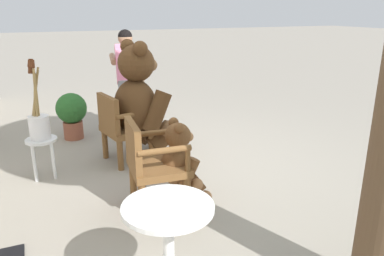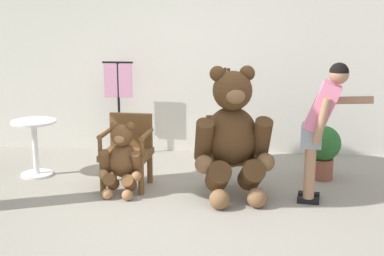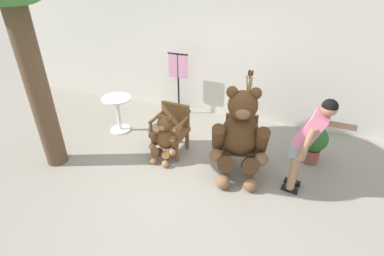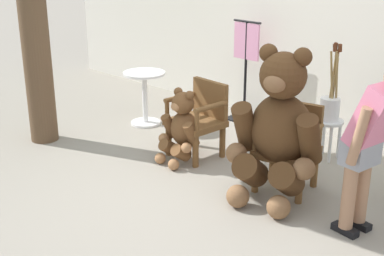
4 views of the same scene
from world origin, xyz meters
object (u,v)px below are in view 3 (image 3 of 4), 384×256
(teddy_bear_small, at_px, (165,138))
(person_visitor, at_px, (309,139))
(wooden_chair_left, at_px, (172,128))
(potted_plant, at_px, (314,142))
(clothing_display_stand, at_px, (178,83))
(round_side_table, at_px, (118,110))
(wooden_chair_right, at_px, (240,141))
(brush_bucket, at_px, (246,105))
(white_stool, at_px, (245,119))
(teddy_bear_large, at_px, (240,135))

(teddy_bear_small, bearing_deg, person_visitor, -1.31)
(wooden_chair_left, xyz_separation_m, potted_plant, (2.37, 0.48, -0.07))
(person_visitor, bearing_deg, clothing_display_stand, 147.06)
(person_visitor, height_order, round_side_table, person_visitor)
(clothing_display_stand, bearing_deg, potted_plant, -17.55)
(wooden_chair_right, xyz_separation_m, brush_bucket, (-0.10, 0.93, 0.19))
(wooden_chair_left, xyz_separation_m, round_side_table, (-1.26, 0.28, -0.01))
(teddy_bear_small, distance_m, round_side_table, 1.37)
(wooden_chair_right, height_order, white_stool, wooden_chair_right)
(teddy_bear_large, height_order, person_visitor, person_visitor)
(potted_plant, bearing_deg, wooden_chair_right, -157.32)
(teddy_bear_large, relative_size, round_side_table, 2.07)
(wooden_chair_left, relative_size, wooden_chair_right, 1.00)
(clothing_display_stand, bearing_deg, round_side_table, -128.31)
(teddy_bear_large, height_order, brush_bucket, teddy_bear_large)
(wooden_chair_left, relative_size, brush_bucket, 0.98)
(wooden_chair_right, distance_m, clothing_display_stand, 2.14)
(person_visitor, bearing_deg, teddy_bear_large, 175.36)
(white_stool, bearing_deg, wooden_chair_left, -140.25)
(brush_bucket, bearing_deg, teddy_bear_small, -132.85)
(wooden_chair_left, bearing_deg, person_visitor, -8.69)
(round_side_table, bearing_deg, teddy_bear_small, -24.53)
(teddy_bear_small, relative_size, person_visitor, 0.54)
(person_visitor, xyz_separation_m, clothing_display_stand, (-2.62, 1.69, -0.20))
(clothing_display_stand, bearing_deg, wooden_chair_right, -39.80)
(white_stool, xyz_separation_m, round_side_table, (-2.38, -0.65, 0.09))
(wooden_chair_left, height_order, brush_bucket, brush_bucket)
(teddy_bear_small, height_order, white_stool, teddy_bear_small)
(person_visitor, height_order, brush_bucket, person_visitor)
(brush_bucket, bearing_deg, potted_plant, -20.07)
(person_visitor, distance_m, potted_plant, 0.98)
(wooden_chair_right, height_order, clothing_display_stand, clothing_display_stand)
(brush_bucket, xyz_separation_m, clothing_display_stand, (-1.53, 0.42, 0.07))
(clothing_display_stand, bearing_deg, wooden_chair_left, -73.24)
(teddy_bear_small, height_order, brush_bucket, brush_bucket)
(teddy_bear_large, height_order, teddy_bear_small, teddy_bear_large)
(brush_bucket, relative_size, round_side_table, 1.22)
(teddy_bear_large, relative_size, brush_bucket, 1.69)
(person_visitor, height_order, clothing_display_stand, person_visitor)
(white_stool, bearing_deg, potted_plant, -20.00)
(wooden_chair_left, distance_m, potted_plant, 2.42)
(wooden_chair_right, distance_m, teddy_bear_large, 0.37)
(teddy_bear_large, height_order, white_stool, teddy_bear_large)
(brush_bucket, bearing_deg, clothing_display_stand, 164.54)
(round_side_table, distance_m, clothing_display_stand, 1.40)
(teddy_bear_large, bearing_deg, round_side_table, 167.78)
(round_side_table, xyz_separation_m, clothing_display_stand, (0.85, 1.07, 0.27))
(round_side_table, relative_size, clothing_display_stand, 0.53)
(teddy_bear_small, bearing_deg, teddy_bear_large, 1.23)
(teddy_bear_small, height_order, clothing_display_stand, clothing_display_stand)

